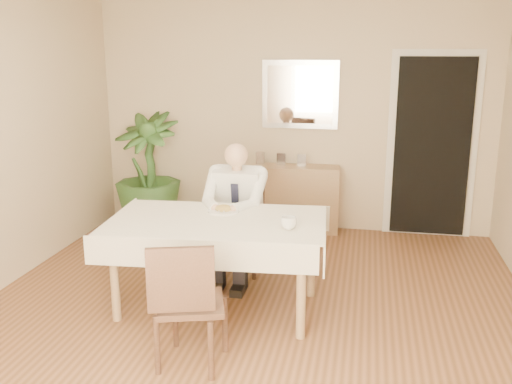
% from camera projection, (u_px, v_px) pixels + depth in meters
% --- Properties ---
extents(room, '(5.00, 5.02, 2.60)m').
position_uv_depth(room, '(247.00, 157.00, 4.12)').
color(room, brown).
rests_on(room, ground).
extents(window, '(1.34, 0.04, 1.44)m').
position_uv_depth(window, '(77.00, 258.00, 1.73)').
color(window, silver).
rests_on(window, room).
extents(doorway, '(0.96, 0.07, 2.10)m').
position_uv_depth(doorway, '(432.00, 147.00, 6.25)').
color(doorway, silver).
rests_on(doorway, ground).
extents(mirror, '(0.86, 0.04, 0.76)m').
position_uv_depth(mirror, '(300.00, 95.00, 6.39)').
color(mirror, silver).
rests_on(mirror, room).
extents(dining_table, '(1.79, 1.14, 0.75)m').
position_uv_depth(dining_table, '(217.00, 230.00, 4.51)').
color(dining_table, olive).
rests_on(dining_table, ground).
extents(chair_far, '(0.43, 0.44, 0.85)m').
position_uv_depth(chair_far, '(241.00, 220.00, 5.39)').
color(chair_far, '#40281C').
rests_on(chair_far, ground).
extents(chair_near, '(0.52, 0.53, 0.89)m').
position_uv_depth(chair_near, '(187.00, 299.00, 3.66)').
color(chair_near, '#40281C').
rests_on(chair_near, ground).
extents(seated_man, '(0.48, 0.72, 1.24)m').
position_uv_depth(seated_man, '(234.00, 207.00, 5.07)').
color(seated_man, white).
rests_on(seated_man, ground).
extents(plate, '(0.26, 0.26, 0.02)m').
position_uv_depth(plate, '(224.00, 211.00, 4.69)').
color(plate, white).
rests_on(plate, dining_table).
extents(food, '(0.14, 0.14, 0.06)m').
position_uv_depth(food, '(223.00, 208.00, 4.69)').
color(food, olive).
rests_on(food, dining_table).
extents(knife, '(0.01, 0.13, 0.01)m').
position_uv_depth(knife, '(226.00, 211.00, 4.62)').
color(knife, silver).
rests_on(knife, dining_table).
extents(fork, '(0.01, 0.13, 0.01)m').
position_uv_depth(fork, '(217.00, 211.00, 4.64)').
color(fork, silver).
rests_on(fork, dining_table).
extents(coffee_mug, '(0.12, 0.12, 0.09)m').
position_uv_depth(coffee_mug, '(289.00, 223.00, 4.25)').
color(coffee_mug, white).
rests_on(coffee_mug, dining_table).
extents(sideboard, '(0.98, 0.41, 0.76)m').
position_uv_depth(sideboard, '(297.00, 199.00, 6.54)').
color(sideboard, olive).
rests_on(sideboard, ground).
extents(photo_frame_left, '(0.10, 0.02, 0.14)m').
position_uv_depth(photo_frame_left, '(260.00, 158.00, 6.56)').
color(photo_frame_left, silver).
rests_on(photo_frame_left, sideboard).
extents(photo_frame_center, '(0.10, 0.02, 0.14)m').
position_uv_depth(photo_frame_center, '(281.00, 159.00, 6.48)').
color(photo_frame_center, silver).
rests_on(photo_frame_center, sideboard).
extents(photo_frame_right, '(0.10, 0.02, 0.14)m').
position_uv_depth(photo_frame_right, '(302.00, 160.00, 6.42)').
color(photo_frame_right, silver).
rests_on(photo_frame_right, sideboard).
extents(potted_palm, '(0.90, 0.90, 1.35)m').
position_uv_depth(potted_palm, '(148.00, 171.00, 6.62)').
color(potted_palm, '#2B5120').
rests_on(potted_palm, ground).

